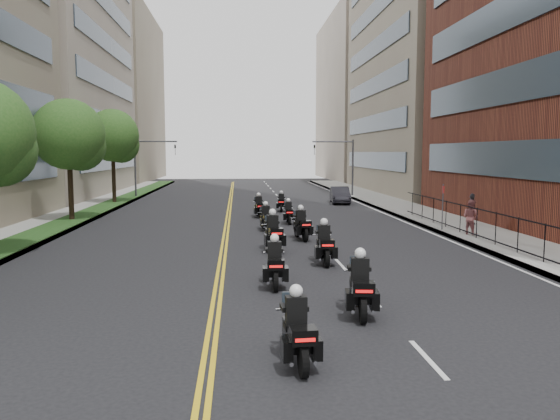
{
  "coord_description": "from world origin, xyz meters",
  "views": [
    {
      "loc": [
        -0.81,
        -10.92,
        4.38
      ],
      "look_at": [
        0.99,
        12.03,
        1.94
      ],
      "focal_mm": 35.0,
      "sensor_mm": 36.0,
      "label": 1
    }
  ],
  "objects_px": {
    "motorcycle_0": "(297,333)",
    "pedestrian_c": "(472,209)",
    "motorcycle_5": "(301,226)",
    "motorcycle_6": "(266,219)",
    "motorcycle_1": "(360,289)",
    "motorcycle_7": "(288,214)",
    "motorcycle_3": "(324,246)",
    "motorcycle_8": "(259,208)",
    "parked_sedan": "(340,195)",
    "motorcycle_2": "(275,266)",
    "motorcycle_9": "(281,203)",
    "motorcycle_4": "(273,234)",
    "pedestrian_b": "(471,217)"
  },
  "relations": [
    {
      "from": "motorcycle_4",
      "to": "motorcycle_1",
      "type": "bearing_deg",
      "value": -85.38
    },
    {
      "from": "motorcycle_3",
      "to": "parked_sedan",
      "type": "height_order",
      "value": "motorcycle_3"
    },
    {
      "from": "motorcycle_0",
      "to": "motorcycle_9",
      "type": "distance_m",
      "value": 29.44
    },
    {
      "from": "parked_sedan",
      "to": "pedestrian_c",
      "type": "height_order",
      "value": "pedestrian_c"
    },
    {
      "from": "motorcycle_1",
      "to": "motorcycle_7",
      "type": "distance_m",
      "value": 19.06
    },
    {
      "from": "motorcycle_8",
      "to": "motorcycle_9",
      "type": "distance_m",
      "value": 4.05
    },
    {
      "from": "motorcycle_5",
      "to": "motorcycle_8",
      "type": "bearing_deg",
      "value": 92.28
    },
    {
      "from": "motorcycle_6",
      "to": "motorcycle_9",
      "type": "relative_size",
      "value": 1.06
    },
    {
      "from": "motorcycle_4",
      "to": "pedestrian_c",
      "type": "distance_m",
      "value": 14.04
    },
    {
      "from": "motorcycle_7",
      "to": "motorcycle_4",
      "type": "bearing_deg",
      "value": -99.24
    },
    {
      "from": "motorcycle_7",
      "to": "motorcycle_9",
      "type": "bearing_deg",
      "value": 89.22
    },
    {
      "from": "motorcycle_2",
      "to": "motorcycle_5",
      "type": "xyz_separation_m",
      "value": [
        1.99,
        9.45,
        0.01
      ]
    },
    {
      "from": "motorcycle_8",
      "to": "motorcycle_7",
      "type": "bearing_deg",
      "value": -69.16
    },
    {
      "from": "motorcycle_8",
      "to": "motorcycle_5",
      "type": "bearing_deg",
      "value": -85.3
    },
    {
      "from": "motorcycle_8",
      "to": "parked_sedan",
      "type": "xyz_separation_m",
      "value": [
        7.37,
        9.61,
        0.05
      ]
    },
    {
      "from": "motorcycle_4",
      "to": "parked_sedan",
      "type": "bearing_deg",
      "value": 66.67
    },
    {
      "from": "motorcycle_4",
      "to": "parked_sedan",
      "type": "xyz_separation_m",
      "value": [
        7.24,
        22.32,
        -0.03
      ]
    },
    {
      "from": "motorcycle_0",
      "to": "motorcycle_2",
      "type": "relative_size",
      "value": 0.96
    },
    {
      "from": "motorcycle_6",
      "to": "pedestrian_b",
      "type": "relative_size",
      "value": 1.23
    },
    {
      "from": "motorcycle_3",
      "to": "motorcycle_4",
      "type": "height_order",
      "value": "motorcycle_4"
    },
    {
      "from": "motorcycle_0",
      "to": "motorcycle_1",
      "type": "xyz_separation_m",
      "value": [
        2.07,
        3.28,
        0.06
      ]
    },
    {
      "from": "motorcycle_0",
      "to": "pedestrian_c",
      "type": "distance_m",
      "value": 23.63
    },
    {
      "from": "pedestrian_c",
      "to": "parked_sedan",
      "type": "bearing_deg",
      "value": 33.97
    },
    {
      "from": "motorcycle_2",
      "to": "motorcycle_3",
      "type": "xyz_separation_m",
      "value": [
        2.2,
        3.51,
        0.03
      ]
    },
    {
      "from": "motorcycle_0",
      "to": "parked_sedan",
      "type": "bearing_deg",
      "value": 74.23
    },
    {
      "from": "parked_sedan",
      "to": "pedestrian_b",
      "type": "xyz_separation_m",
      "value": [
        3.2,
        -19.16,
        0.34
      ]
    },
    {
      "from": "motorcycle_7",
      "to": "pedestrian_b",
      "type": "relative_size",
      "value": 1.17
    },
    {
      "from": "motorcycle_5",
      "to": "pedestrian_c",
      "type": "bearing_deg",
      "value": 12.57
    },
    {
      "from": "motorcycle_8",
      "to": "motorcycle_9",
      "type": "xyz_separation_m",
      "value": [
        1.82,
        3.63,
        -0.05
      ]
    },
    {
      "from": "motorcycle_0",
      "to": "motorcycle_8",
      "type": "height_order",
      "value": "motorcycle_8"
    },
    {
      "from": "motorcycle_4",
      "to": "motorcycle_7",
      "type": "xyz_separation_m",
      "value": [
        1.56,
        9.3,
        -0.13
      ]
    },
    {
      "from": "motorcycle_2",
      "to": "motorcycle_8",
      "type": "bearing_deg",
      "value": 90.66
    },
    {
      "from": "motorcycle_9",
      "to": "motorcycle_3",
      "type": "bearing_deg",
      "value": -84.0
    },
    {
      "from": "motorcycle_0",
      "to": "pedestrian_b",
      "type": "distance_m",
      "value": 19.47
    },
    {
      "from": "motorcycle_8",
      "to": "pedestrian_c",
      "type": "distance_m",
      "value": 13.58
    },
    {
      "from": "motorcycle_4",
      "to": "motorcycle_6",
      "type": "xyz_separation_m",
      "value": [
        0.03,
        6.45,
        -0.1
      ]
    },
    {
      "from": "motorcycle_1",
      "to": "pedestrian_b",
      "type": "distance_m",
      "value": 15.59
    },
    {
      "from": "parked_sedan",
      "to": "pedestrian_b",
      "type": "bearing_deg",
      "value": -74.98
    },
    {
      "from": "motorcycle_3",
      "to": "pedestrian_c",
      "type": "relative_size",
      "value": 1.34
    },
    {
      "from": "motorcycle_3",
      "to": "motorcycle_6",
      "type": "bearing_deg",
      "value": 102.73
    },
    {
      "from": "motorcycle_4",
      "to": "motorcycle_9",
      "type": "height_order",
      "value": "motorcycle_4"
    },
    {
      "from": "motorcycle_0",
      "to": "motorcycle_5",
      "type": "distance_m",
      "value": 16.19
    },
    {
      "from": "motorcycle_3",
      "to": "pedestrian_c",
      "type": "height_order",
      "value": "pedestrian_c"
    },
    {
      "from": "motorcycle_2",
      "to": "parked_sedan",
      "type": "distance_m",
      "value": 29.73
    },
    {
      "from": "motorcycle_4",
      "to": "motorcycle_6",
      "type": "bearing_deg",
      "value": 84.42
    },
    {
      "from": "motorcycle_5",
      "to": "motorcycle_6",
      "type": "distance_m",
      "value": 3.78
    },
    {
      "from": "motorcycle_7",
      "to": "motorcycle_5",
      "type": "bearing_deg",
      "value": -89.16
    },
    {
      "from": "motorcycle_7",
      "to": "pedestrian_c",
      "type": "distance_m",
      "value": 10.88
    },
    {
      "from": "motorcycle_6",
      "to": "parked_sedan",
      "type": "relative_size",
      "value": 0.51
    },
    {
      "from": "pedestrian_b",
      "to": "pedestrian_c",
      "type": "xyz_separation_m",
      "value": [
        1.74,
        3.83,
        0.01
      ]
    }
  ]
}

